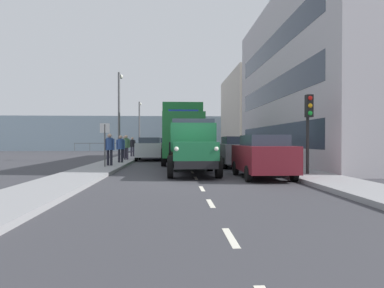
% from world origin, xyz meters
% --- Properties ---
extents(ground_plane, '(80.00, 80.00, 0.00)m').
position_xyz_m(ground_plane, '(0.00, -11.01, 0.00)').
color(ground_plane, '#38383D').
extents(sidewalk_left, '(2.06, 45.84, 0.15)m').
position_xyz_m(sidewalk_left, '(-4.65, -11.01, 0.07)').
color(sidewalk_left, gray).
rests_on(sidewalk_left, ground_plane).
extents(sidewalk_right, '(2.06, 45.84, 0.15)m').
position_xyz_m(sidewalk_right, '(4.65, -11.01, 0.07)').
color(sidewalk_right, gray).
rests_on(sidewalk_right, ground_plane).
extents(road_centreline_markings, '(0.12, 40.84, 0.01)m').
position_xyz_m(road_centreline_markings, '(0.00, -9.98, 0.00)').
color(road_centreline_markings, silver).
rests_on(road_centreline_markings, ground_plane).
extents(building_terrace, '(6.15, 19.53, 11.05)m').
position_xyz_m(building_terrace, '(-8.74, -9.97, 5.52)').
color(building_terrace, '#B7B2B7').
rests_on(building_terrace, ground_plane).
extents(building_far_block, '(6.14, 13.65, 9.25)m').
position_xyz_m(building_far_block, '(-8.75, -27.64, 4.63)').
color(building_far_block, beige).
rests_on(building_far_block, ground_plane).
extents(sea_horizon, '(80.00, 0.80, 5.00)m').
position_xyz_m(sea_horizon, '(0.00, -36.93, 2.50)').
color(sea_horizon, gray).
rests_on(sea_horizon, ground_plane).
extents(seawall_railing, '(28.08, 0.08, 1.20)m').
position_xyz_m(seawall_railing, '(-0.00, -33.33, 0.92)').
color(seawall_railing, '#4C5156').
rests_on(seawall_railing, ground_plane).
extents(truck_vintage_green, '(2.17, 5.64, 2.43)m').
position_xyz_m(truck_vintage_green, '(0.04, -2.09, 1.18)').
color(truck_vintage_green, black).
rests_on(truck_vintage_green, ground_plane).
extents(lorry_cargo_green, '(2.58, 8.20, 3.87)m').
position_xyz_m(lorry_cargo_green, '(0.31, -10.01, 2.08)').
color(lorry_cargo_green, '#1E7033').
rests_on(lorry_cargo_green, ground_plane).
extents(car_maroon_kerbside_near, '(1.88, 4.08, 1.72)m').
position_xyz_m(car_maroon_kerbside_near, '(-2.67, -0.68, 0.90)').
color(car_maroon_kerbside_near, maroon).
rests_on(car_maroon_kerbside_near, ground_plane).
extents(car_grey_kerbside_1, '(1.94, 3.86, 1.72)m').
position_xyz_m(car_grey_kerbside_1, '(-2.67, -6.27, 0.89)').
color(car_grey_kerbside_1, slate).
rests_on(car_grey_kerbside_1, ground_plane).
extents(car_silver_oppositeside_0, '(1.96, 4.08, 1.72)m').
position_xyz_m(car_silver_oppositeside_0, '(2.67, -13.23, 0.90)').
color(car_silver_oppositeside_0, '#B7BABF').
rests_on(car_silver_oppositeside_0, ground_plane).
extents(car_navy_oppositeside_1, '(1.97, 4.70, 1.72)m').
position_xyz_m(car_navy_oppositeside_1, '(2.67, -18.52, 0.90)').
color(car_navy_oppositeside_1, navy).
rests_on(car_navy_oppositeside_1, ground_plane).
extents(car_white_oppositeside_2, '(1.81, 4.63, 1.72)m').
position_xyz_m(car_white_oppositeside_2, '(2.67, -25.04, 0.90)').
color(car_white_oppositeside_2, white).
rests_on(car_white_oppositeside_2, ground_plane).
extents(pedestrian_couple_a, '(0.53, 0.34, 1.73)m').
position_xyz_m(pedestrian_couple_a, '(4.36, -5.94, 1.17)').
color(pedestrian_couple_a, black).
rests_on(pedestrian_couple_a, sidewalk_right).
extents(pedestrian_near_railing, '(0.53, 0.34, 1.67)m').
position_xyz_m(pedestrian_near_railing, '(4.15, -8.47, 1.13)').
color(pedestrian_near_railing, black).
rests_on(pedestrian_near_railing, sidewalk_right).
extents(pedestrian_with_bag, '(0.53, 0.34, 1.73)m').
position_xyz_m(pedestrian_with_bag, '(4.24, -11.56, 1.17)').
color(pedestrian_with_bag, '#383342').
rests_on(pedestrian_with_bag, sidewalk_right).
extents(pedestrian_strolling, '(0.53, 0.34, 1.68)m').
position_xyz_m(pedestrian_strolling, '(4.61, -13.44, 1.14)').
color(pedestrian_strolling, black).
rests_on(pedestrian_strolling, sidewalk_right).
extents(pedestrian_in_dark_coat, '(0.53, 0.34, 1.63)m').
position_xyz_m(pedestrian_in_dark_coat, '(4.39, -16.51, 1.11)').
color(pedestrian_in_dark_coat, '#383342').
rests_on(pedestrian_in_dark_coat, sidewalk_right).
extents(traffic_light_near, '(0.28, 0.41, 3.20)m').
position_xyz_m(traffic_light_near, '(-4.57, -0.71, 2.47)').
color(traffic_light_near, black).
rests_on(traffic_light_near, sidewalk_left).
extents(lamp_post_promenade, '(0.32, 1.14, 6.25)m').
position_xyz_m(lamp_post_promenade, '(4.79, -12.13, 3.89)').
color(lamp_post_promenade, '#59595B').
rests_on(lamp_post_promenade, sidewalk_right).
extents(lamp_post_far, '(0.32, 1.14, 5.54)m').
position_xyz_m(lamp_post_far, '(4.57, -24.57, 3.51)').
color(lamp_post_far, '#59595B').
rests_on(lamp_post_far, sidewalk_right).
extents(street_sign, '(0.50, 0.07, 2.25)m').
position_xyz_m(street_sign, '(4.44, -5.09, 1.68)').
color(street_sign, '#4C4C4C').
rests_on(street_sign, sidewalk_right).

